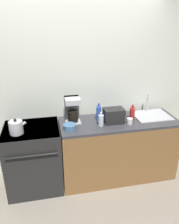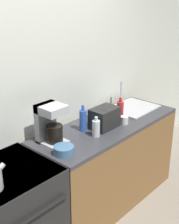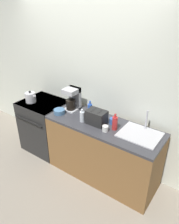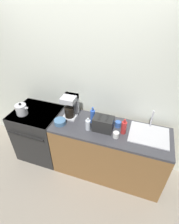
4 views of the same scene
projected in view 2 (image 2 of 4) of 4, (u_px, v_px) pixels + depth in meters
wall_back at (33, 92)px, 2.77m from camera, size 8.00×0.05×2.60m
stove at (9, 222)px, 2.42m from camera, size 0.73×0.67×0.91m
counter_block at (107, 163)px, 3.25m from camera, size 1.65×0.61×0.91m
toaster at (104, 118)px, 2.95m from camera, size 0.27×0.18×0.20m
coffee_maker at (50, 123)px, 2.65m from camera, size 0.20×0.23×0.35m
sink_tray at (132, 107)px, 3.46m from camera, size 0.51×0.42×0.28m
bottle_red at (120, 110)px, 3.16m from camera, size 0.07×0.07×0.23m
bottle_blue at (83, 120)px, 2.89m from camera, size 0.07×0.07×0.25m
bottle_clear at (96, 128)px, 2.79m from camera, size 0.07×0.07×0.19m
cup_white at (124, 120)px, 3.06m from camera, size 0.08×0.08×0.08m
cup_blue at (106, 115)px, 3.18m from camera, size 0.08×0.08×0.08m
bowl at (64, 150)px, 2.50m from camera, size 0.17×0.17×0.07m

